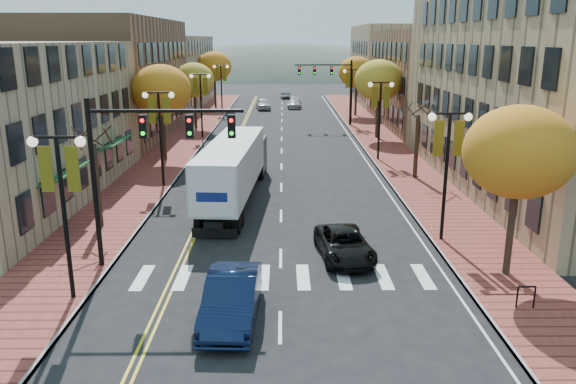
{
  "coord_description": "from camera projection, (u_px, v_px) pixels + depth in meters",
  "views": [
    {
      "loc": [
        0.1,
        -18.65,
        9.19
      ],
      "look_at": [
        0.34,
        6.84,
        2.2
      ],
      "focal_mm": 35.0,
      "sensor_mm": 36.0,
      "label": 1
    }
  ],
  "objects": [
    {
      "name": "car_far_silver",
      "position": [
        295.0,
        103.0,
        76.5
      ],
      "size": [
        2.08,
        4.59,
        1.3
      ],
      "primitive_type": "imported",
      "rotation": [
        0.0,
        0.0,
        -0.06
      ],
      "color": "#9D9DA4",
      "rests_on": "ground"
    },
    {
      "name": "building_left_far",
      "position": [
        159.0,
        72.0,
        77.83
      ],
      "size": [
        12.0,
        26.0,
        9.5
      ],
      "primitive_type": "cube",
      "color": "#9E8966",
      "rests_on": "ground"
    },
    {
      "name": "lamp_left_d",
      "position": [
        221.0,
        79.0,
        69.36
      ],
      "size": [
        1.96,
        0.36,
        6.05
      ],
      "color": "black",
      "rests_on": "ground"
    },
    {
      "name": "building_left_mid",
      "position": [
        104.0,
        79.0,
        53.52
      ],
      "size": [
        12.0,
        24.0,
        11.0
      ],
      "primitive_type": "cube",
      "color": "brown",
      "rests_on": "ground"
    },
    {
      "name": "tree_right_a",
      "position": [
        519.0,
        152.0,
        21.09
      ],
      "size": [
        4.16,
        4.16,
        6.69
      ],
      "color": "#382619",
      "rests_on": "sidewalk_right"
    },
    {
      "name": "tree_left_b",
      "position": [
        161.0,
        90.0,
        42.04
      ],
      "size": [
        4.48,
        4.48,
        7.21
      ],
      "color": "#382619",
      "rests_on": "sidewalk_left"
    },
    {
      "name": "tree_left_c",
      "position": [
        194.0,
        80.0,
        57.57
      ],
      "size": [
        4.16,
        4.16,
        6.69
      ],
      "color": "#382619",
      "rests_on": "sidewalk_left"
    },
    {
      "name": "traffic_mast_near",
      "position": [
        140.0,
        151.0,
        21.95
      ],
      "size": [
        6.1,
        0.35,
        7.0
      ],
      "color": "black",
      "rests_on": "ground"
    },
    {
      "name": "tree_right_c",
      "position": [
        379.0,
        80.0,
        51.85
      ],
      "size": [
        4.48,
        4.48,
        7.21
      ],
      "color": "#382619",
      "rests_on": "sidewalk_right"
    },
    {
      "name": "traffic_mast_far",
      "position": [
        333.0,
        80.0,
        59.67
      ],
      "size": [
        6.1,
        0.34,
        7.0
      ],
      "color": "black",
      "rests_on": "ground"
    },
    {
      "name": "tree_right_d",
      "position": [
        357.0,
        72.0,
        67.32
      ],
      "size": [
        4.35,
        4.35,
        7.0
      ],
      "color": "#382619",
      "rests_on": "sidewalk_right"
    },
    {
      "name": "ground",
      "position": [
        280.0,
        300.0,
        20.42
      ],
      "size": [
        200.0,
        200.0,
        0.0
      ],
      "primitive_type": "plane",
      "color": "black",
      "rests_on": "ground"
    },
    {
      "name": "semi_truck",
      "position": [
        235.0,
        165.0,
        32.52
      ],
      "size": [
        3.31,
        14.64,
        3.63
      ],
      "rotation": [
        0.0,
        0.0,
        -0.07
      ],
      "color": "black",
      "rests_on": "ground"
    },
    {
      "name": "navy_sedan",
      "position": [
        232.0,
        298.0,
        18.78
      ],
      "size": [
        1.87,
        4.9,
        1.59
      ],
      "primitive_type": "imported",
      "rotation": [
        0.0,
        0.0,
        -0.04
      ],
      "color": "#0D1835",
      "rests_on": "ground"
    },
    {
      "name": "lamp_left_b",
      "position": [
        160.0,
        121.0,
        34.64
      ],
      "size": [
        1.96,
        0.36,
        6.05
      ],
      "color": "black",
      "rests_on": "ground"
    },
    {
      "name": "lamp_right_b",
      "position": [
        380.0,
        105.0,
        42.49
      ],
      "size": [
        1.96,
        0.36,
        6.05
      ],
      "color": "black",
      "rests_on": "ground"
    },
    {
      "name": "tree_left_a",
      "position": [
        97.0,
        185.0,
        27.45
      ],
      "size": [
        0.28,
        0.28,
        4.2
      ],
      "color": "#382619",
      "rests_on": "sidewalk_left"
    },
    {
      "name": "tree_right_b",
      "position": [
        416.0,
        147.0,
        37.26
      ],
      "size": [
        0.28,
        0.28,
        4.2
      ],
      "color": "#382619",
      "rests_on": "sidewalk_right"
    },
    {
      "name": "car_far_white",
      "position": [
        263.0,
        104.0,
        74.95
      ],
      "size": [
        2.28,
        4.59,
        1.5
      ],
      "primitive_type": "imported",
      "rotation": [
        0.0,
        0.0,
        0.12
      ],
      "color": "beige",
      "rests_on": "ground"
    },
    {
      "name": "lamp_right_a",
      "position": [
        448.0,
        152.0,
        25.14
      ],
      "size": [
        1.96,
        0.36,
        6.05
      ],
      "color": "black",
      "rests_on": "ground"
    },
    {
      "name": "black_suv",
      "position": [
        344.0,
        244.0,
        24.16
      ],
      "size": [
        2.56,
        4.7,
        1.25
      ],
      "primitive_type": "imported",
      "rotation": [
        0.0,
        0.0,
        0.11
      ],
      "color": "black",
      "rests_on": "ground"
    },
    {
      "name": "lamp_right_c",
      "position": [
        352.0,
        86.0,
        59.85
      ],
      "size": [
        1.96,
        0.36,
        6.05
      ],
      "color": "black",
      "rests_on": "ground"
    },
    {
      "name": "lamp_left_a",
      "position": [
        61.0,
        186.0,
        19.21
      ],
      "size": [
        1.96,
        0.36,
        6.05
      ],
      "color": "black",
      "rests_on": "ground"
    },
    {
      "name": "building_right_mid",
      "position": [
        455.0,
        79.0,
        59.77
      ],
      "size": [
        15.0,
        24.0,
        10.0
      ],
      "primitive_type": "cube",
      "color": "brown",
      "rests_on": "ground"
    },
    {
      "name": "sidewalk_right",
      "position": [
        379.0,
        141.0,
        51.82
      ],
      "size": [
        4.0,
        85.0,
        0.15
      ],
      "primitive_type": "cube",
      "color": "brown",
      "rests_on": "ground"
    },
    {
      "name": "sidewalk_left",
      "position": [
        184.0,
        141.0,
        51.65
      ],
      "size": [
        4.0,
        85.0,
        0.15
      ],
      "primitive_type": "cube",
      "color": "brown",
      "rests_on": "ground"
    },
    {
      "name": "car_far_oncoming",
      "position": [
        285.0,
        93.0,
        89.57
      ],
      "size": [
        1.82,
        4.5,
        1.45
      ],
      "primitive_type": "imported",
      "rotation": [
        0.0,
        0.0,
        3.21
      ],
      "color": "#B3B3BB",
      "rests_on": "ground"
    },
    {
      "name": "lamp_left_c",
      "position": [
        201.0,
        93.0,
        52.0
      ],
      "size": [
        1.96,
        0.36,
        6.05
      ],
      "color": "black",
      "rests_on": "ground"
    },
    {
      "name": "building_right_far",
      "position": [
        410.0,
        65.0,
        80.85
      ],
      "size": [
        15.0,
        20.0,
        11.0
      ],
      "primitive_type": "cube",
      "color": "#9E8966",
      "rests_on": "ground"
    },
    {
      "name": "tree_left_d",
      "position": [
        214.0,
        66.0,
        74.78
      ],
      "size": [
        4.61,
        4.61,
        7.42
      ],
      "color": "#382619",
      "rests_on": "sidewalk_left"
    }
  ]
}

